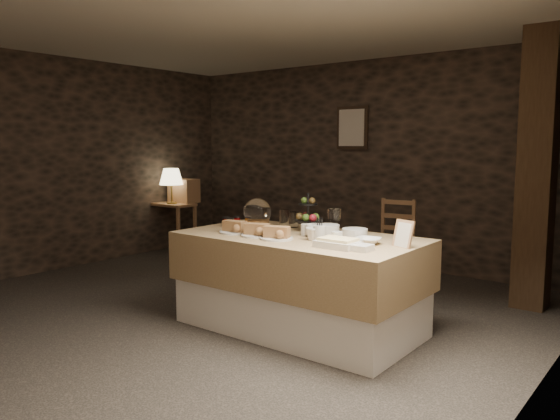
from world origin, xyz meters
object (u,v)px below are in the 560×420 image
Objects in this scene: buffet_table at (299,276)px; table_lamp at (171,177)px; console_table at (172,212)px; fruit_stand at (308,216)px; chair at (396,243)px; wine_rack at (184,191)px; timber_column at (537,170)px.

buffet_table is 4.02× the size of table_lamp.
fruit_stand is at bearing -21.98° from console_table.
wine_rack is at bearing 177.24° from chair.
wine_rack is at bearing 74.48° from console_table.
buffet_table is 2.12m from chair.
buffet_table is at bearing -70.47° from fruit_stand.
console_table is 3.29m from chair.
console_table is 0.35m from wine_rack.
table_lamp is 0.31m from wine_rack.
chair is 1.79m from timber_column.
timber_column reaches higher than chair.
buffet_table is at bearing -94.73° from chair.
table_lamp is 0.71× the size of chair.
chair is at bearing 6.24° from wine_rack.
chair is 0.27× the size of timber_column.
table_lamp reaches higher than chair.
wine_rack is at bearing 90.00° from table_lamp.
table_lamp is (0.05, -0.05, 0.51)m from console_table.
buffet_table is 2.46m from timber_column.
wine_rack is 1.28× the size of fruit_stand.
fruit_stand is at bearing -24.95° from wine_rack.
chair is at bearing 170.59° from timber_column.
wine_rack is 4.73m from timber_column.
chair is (3.19, 0.58, -0.67)m from table_lamp.
timber_column reaches higher than console_table.
console_table is at bearing 158.02° from fruit_stand.
console_table is 2.13× the size of fruit_stand.
wine_rack is at bearing 155.05° from fruit_stand.
buffet_table is 0.54m from fruit_stand.
timber_column reaches higher than table_lamp.
timber_column is 2.20m from fruit_stand.
timber_column is 7.93× the size of fruit_stand.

